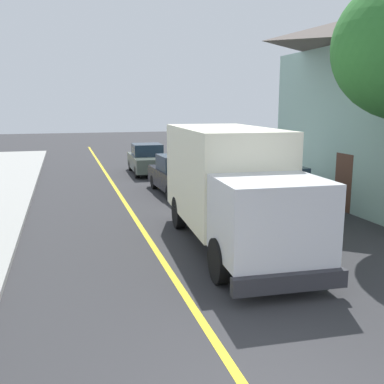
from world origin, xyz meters
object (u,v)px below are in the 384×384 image
object	(u,v)px
parked_car_near	(179,175)
parked_car_mid	(147,160)
parked_van_across	(277,189)
box_truck	(231,182)

from	to	relation	value
parked_car_near	parked_car_mid	bearing A→B (deg)	92.51
parked_car_mid	parked_van_across	world-z (taller)	same
parked_car_mid	parked_van_across	distance (m)	10.58
parked_car_near	parked_van_across	distance (m)	4.90
box_truck	parked_van_across	bearing A→B (deg)	47.16
parked_car_mid	box_truck	bearing A→B (deg)	-90.78
parked_van_across	box_truck	bearing A→B (deg)	-132.84
parked_car_near	parked_car_mid	size ratio (longest dim) A/B	1.00
parked_van_across	parked_car_near	bearing A→B (deg)	122.78
parked_car_near	parked_car_mid	world-z (taller)	same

